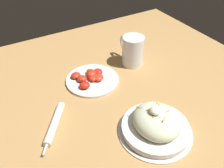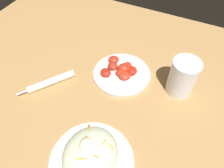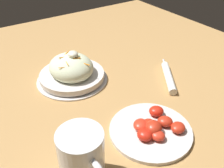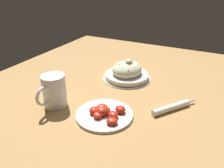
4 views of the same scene
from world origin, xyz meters
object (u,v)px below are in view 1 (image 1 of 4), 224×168
object	(u,v)px
beer_mug	(132,52)
tomato_plate	(91,79)
napkin_roll	(54,123)
salad_plate	(156,124)

from	to	relation	value
beer_mug	tomato_plate	world-z (taller)	beer_mug
beer_mug	napkin_roll	world-z (taller)	beer_mug
salad_plate	napkin_roll	world-z (taller)	salad_plate
beer_mug	tomato_plate	size ratio (longest dim) A/B	0.68
tomato_plate	beer_mug	bearing A→B (deg)	-83.67
napkin_roll	salad_plate	bearing A→B (deg)	-124.30
beer_mug	napkin_roll	size ratio (longest dim) A/B	0.81
tomato_plate	napkin_roll	bearing A→B (deg)	126.11
salad_plate	napkin_roll	bearing A→B (deg)	55.70
salad_plate	beer_mug	world-z (taller)	beer_mug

